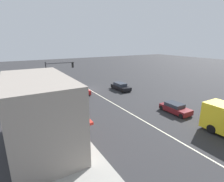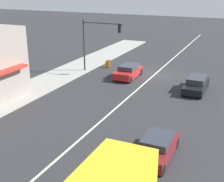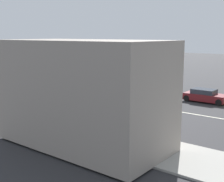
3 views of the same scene
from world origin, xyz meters
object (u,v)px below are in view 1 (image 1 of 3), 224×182
at_px(pedestrian, 47,117).
at_px(hatchback_red, 81,90).
at_px(sedan_maroon, 175,108).
at_px(traffic_signal_main, 56,73).
at_px(warning_aframe_sign, 56,90).
at_px(suv_black, 121,86).

relative_size(pedestrian, hatchback_red, 0.40).
bearing_deg(sedan_maroon, pedestrian, -16.54).
xyz_separation_m(traffic_signal_main, warning_aframe_sign, (-0.25, -2.55, -3.47)).
bearing_deg(pedestrian, suv_black, -150.69).
xyz_separation_m(pedestrian, hatchback_red, (-7.44, -9.60, -0.35)).
distance_m(pedestrian, suv_black, 16.79).
xyz_separation_m(suv_black, sedan_maroon, (0.00, 12.57, -0.04)).
bearing_deg(hatchback_red, traffic_signal_main, -5.11).
bearing_deg(warning_aframe_sign, traffic_signal_main, 84.47).
xyz_separation_m(traffic_signal_main, sedan_maroon, (-11.12, 14.30, -3.30)).
distance_m(traffic_signal_main, sedan_maroon, 18.42).
height_order(pedestrian, suv_black, pedestrian).
distance_m(traffic_signal_main, hatchback_red, 5.11).
height_order(pedestrian, sedan_maroon, pedestrian).
distance_m(warning_aframe_sign, sedan_maroon, 20.05).
bearing_deg(traffic_signal_main, suv_black, 171.15).
height_order(warning_aframe_sign, suv_black, suv_black).
xyz_separation_m(warning_aframe_sign, hatchback_red, (-3.68, 2.90, 0.22)).
distance_m(warning_aframe_sign, suv_black, 11.69).
xyz_separation_m(hatchback_red, sedan_maroon, (-7.20, 13.95, -0.05)).
relative_size(traffic_signal_main, hatchback_red, 1.36).
distance_m(hatchback_red, suv_black, 7.33).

